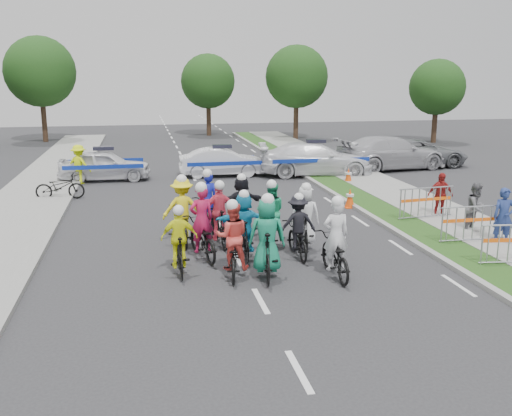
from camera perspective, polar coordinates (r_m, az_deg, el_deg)
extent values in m
plane|color=#28282B|center=(12.23, 0.46, -9.29)|extent=(90.00, 90.00, 0.00)
cube|color=gray|center=(18.29, 12.97, -1.78)|extent=(0.20, 60.00, 0.12)
cube|color=#1D4014|center=(18.58, 14.93, -1.67)|extent=(1.20, 60.00, 0.11)
cube|color=gray|center=(19.44, 19.70, -1.33)|extent=(2.40, 60.00, 0.13)
imported|color=black|center=(13.62, 7.86, -4.75)|extent=(0.72, 1.96, 1.02)
imported|color=silver|center=(13.43, 8.00, -2.70)|extent=(0.63, 0.42, 1.70)
sphere|color=white|center=(13.18, 8.18, 0.61)|extent=(0.29, 0.29, 0.29)
imported|color=black|center=(13.42, 1.06, -4.56)|extent=(0.85, 2.01, 1.17)
imported|color=#17835F|center=(13.23, 1.11, -2.68)|extent=(0.93, 0.69, 1.76)
sphere|color=white|center=(12.98, 1.18, 0.83)|extent=(0.30, 0.30, 0.30)
imported|color=black|center=(13.57, -2.40, -4.81)|extent=(0.89, 1.92, 0.97)
imported|color=#E74840|center=(13.38, -2.39, -2.83)|extent=(0.86, 0.71, 1.62)
sphere|color=white|center=(13.14, -2.38, 0.29)|extent=(0.28, 0.28, 0.28)
imported|color=black|center=(13.79, -7.64, -4.59)|extent=(0.47, 1.64, 0.98)
imported|color=#F7FF1A|center=(13.62, -7.68, -2.95)|extent=(0.87, 0.36, 1.48)
sphere|color=white|center=(13.40, -7.75, -0.23)|extent=(0.26, 0.26, 0.26)
imported|color=black|center=(15.01, 4.13, -3.21)|extent=(0.60, 1.70, 0.89)
imported|color=black|center=(14.84, 4.21, -1.50)|extent=(0.96, 0.55, 1.49)
sphere|color=white|center=(14.63, 4.30, 1.03)|extent=(0.26, 0.26, 0.26)
imported|color=black|center=(14.90, -1.26, -3.00)|extent=(0.54, 1.75, 1.04)
imported|color=#1A96C5|center=(14.74, -1.24, -1.41)|extent=(1.47, 0.50, 1.57)
sphere|color=white|center=(14.52, -1.22, 1.32)|extent=(0.27, 0.27, 0.27)
imported|color=black|center=(14.91, -5.44, -3.04)|extent=(1.09, 2.10, 1.05)
imported|color=#B81746|center=(14.72, -5.47, -1.12)|extent=(0.71, 0.54, 1.75)
sphere|color=white|center=(14.49, -5.52, 2.04)|extent=(0.30, 0.30, 0.30)
imported|color=black|center=(15.63, 4.86, -2.22)|extent=(0.83, 1.85, 1.07)
imported|color=silver|center=(15.47, 4.94, -0.67)|extent=(0.87, 0.65, 1.61)
sphere|color=white|center=(15.27, 5.05, 2.03)|extent=(0.28, 0.28, 0.28)
imported|color=black|center=(15.93, 1.46, -2.07)|extent=(0.90, 1.93, 0.97)
imported|color=#1DA069|center=(15.75, 1.51, -0.34)|extent=(0.87, 0.72, 1.62)
sphere|color=white|center=(15.55, 1.57, 2.34)|extent=(0.28, 0.28, 0.28)
imported|color=black|center=(15.94, -3.66, -1.89)|extent=(0.67, 1.82, 1.07)
imported|color=#EB415B|center=(15.79, -3.66, -0.37)|extent=(0.97, 0.48, 1.61)
sphere|color=white|center=(15.58, -3.67, 2.28)|extent=(0.28, 0.28, 0.28)
imported|color=black|center=(16.27, -7.34, -1.75)|extent=(0.70, 1.97, 1.03)
imported|color=yellow|center=(16.09, -7.38, 0.00)|extent=(1.11, 0.65, 1.71)
sphere|color=white|center=(15.88, -7.45, 2.82)|extent=(0.30, 0.30, 0.30)
imported|color=black|center=(17.09, -1.49, -0.86)|extent=(0.74, 1.82, 1.06)
imported|color=black|center=(16.94, -1.47, 0.56)|extent=(1.53, 0.67, 1.59)
sphere|color=white|center=(16.74, -1.45, 3.01)|extent=(0.28, 0.28, 0.28)
imported|color=black|center=(17.31, -4.85, -0.80)|extent=(1.02, 2.02, 1.01)
imported|color=#1720B0|center=(17.15, -4.86, 0.84)|extent=(0.68, 0.51, 1.69)
sphere|color=white|center=(16.95, -4.90, 3.44)|extent=(0.29, 0.29, 0.29)
imported|color=silver|center=(26.72, -14.90, 4.15)|extent=(4.09, 1.73, 1.38)
imported|color=silver|center=(27.00, -3.41, 4.61)|extent=(4.06, 1.51, 1.33)
imported|color=silver|center=(27.26, 5.97, 4.89)|extent=(5.63, 2.95, 1.56)
imported|color=#B7B6BC|center=(29.67, 13.33, 5.39)|extent=(6.07, 3.24, 1.67)
imported|color=slate|center=(31.05, 15.91, 5.33)|extent=(5.13, 2.45, 1.41)
imported|color=navy|center=(17.33, 23.54, -0.81)|extent=(0.69, 0.56, 1.63)
imported|color=#57575C|center=(18.37, 21.15, 0.00)|extent=(0.94, 0.88, 1.54)
imported|color=maroon|center=(19.93, 17.94, 1.21)|extent=(0.91, 0.41, 1.53)
imported|color=#D9F30C|center=(26.15, -17.28, 4.19)|extent=(1.28, 1.11, 1.71)
cube|color=#F24C0C|center=(20.88, 9.34, 0.10)|extent=(0.40, 0.40, 0.03)
cone|color=#F24C0C|center=(20.80, 9.37, 1.00)|extent=(0.36, 0.36, 0.70)
cylinder|color=silver|center=(20.78, 9.38, 1.27)|extent=(0.29, 0.29, 0.08)
cube|color=#F24C0C|center=(25.49, 9.19, 2.47)|extent=(0.40, 0.40, 0.03)
cone|color=#F24C0C|center=(25.43, 9.22, 3.21)|extent=(0.36, 0.36, 0.70)
cylinder|color=silver|center=(25.41, 9.23, 3.43)|extent=(0.29, 0.29, 0.08)
imported|color=black|center=(23.15, -19.01, 2.01)|extent=(1.84, 0.67, 0.96)
cylinder|color=#382619|center=(42.70, 4.01, 9.04)|extent=(0.36, 0.36, 3.25)
sphere|color=#143A12|center=(42.59, 4.08, 12.97)|extent=(4.55, 4.55, 4.55)
cylinder|color=#382619|center=(42.40, 17.42, 8.11)|extent=(0.36, 0.36, 2.75)
sphere|color=#143A12|center=(42.28, 17.66, 11.45)|extent=(3.85, 3.85, 3.85)
cylinder|color=#382619|center=(43.66, -20.45, 8.51)|extent=(0.36, 0.36, 3.50)
sphere|color=#143A12|center=(43.57, -20.79, 12.64)|extent=(4.90, 4.90, 4.90)
cylinder|color=#382619|center=(45.48, -4.76, 9.12)|extent=(0.36, 0.36, 3.00)
sphere|color=#143A12|center=(45.37, -4.82, 12.53)|extent=(4.20, 4.20, 4.20)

